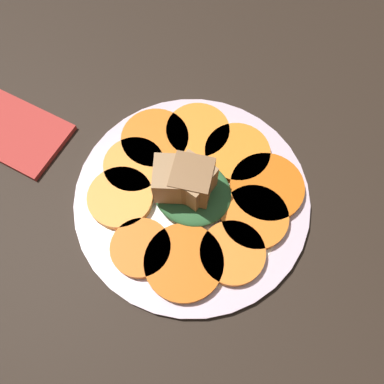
% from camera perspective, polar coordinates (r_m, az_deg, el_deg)
% --- Properties ---
extents(table_slab, '(1.20, 1.20, 0.02)m').
position_cam_1_polar(table_slab, '(0.51, 0.00, -1.38)').
color(table_slab, black).
rests_on(table_slab, ground).
extents(plate, '(0.31, 0.31, 0.01)m').
position_cam_1_polar(plate, '(0.49, 0.00, -0.73)').
color(plate, silver).
rests_on(plate, table_slab).
extents(carrot_slice_0, '(0.09, 0.09, 0.01)m').
position_cam_1_polar(carrot_slice_0, '(0.53, 0.89, 9.25)').
color(carrot_slice_0, orange).
rests_on(carrot_slice_0, plate).
extents(carrot_slice_1, '(0.09, 0.09, 0.01)m').
position_cam_1_polar(carrot_slice_1, '(0.52, -5.64, 8.08)').
color(carrot_slice_1, orange).
rests_on(carrot_slice_1, plate).
extents(carrot_slice_2, '(0.08, 0.08, 0.01)m').
position_cam_1_polar(carrot_slice_2, '(0.51, -8.58, 4.40)').
color(carrot_slice_2, orange).
rests_on(carrot_slice_2, plate).
extents(carrot_slice_3, '(0.08, 0.08, 0.01)m').
position_cam_1_polar(carrot_slice_3, '(0.49, -10.84, -0.84)').
color(carrot_slice_3, '#F99439').
rests_on(carrot_slice_3, plate).
extents(carrot_slice_4, '(0.07, 0.07, 0.01)m').
position_cam_1_polar(carrot_slice_4, '(0.47, -7.82, -8.43)').
color(carrot_slice_4, orange).
rests_on(carrot_slice_4, plate).
extents(carrot_slice_5, '(0.10, 0.10, 0.01)m').
position_cam_1_polar(carrot_slice_5, '(0.46, -1.25, -10.68)').
color(carrot_slice_5, '#D76115').
rests_on(carrot_slice_5, plate).
extents(carrot_slice_6, '(0.08, 0.08, 0.01)m').
position_cam_1_polar(carrot_slice_6, '(0.46, 6.17, -9.20)').
color(carrot_slice_6, orange).
rests_on(carrot_slice_6, plate).
extents(carrot_slice_7, '(0.09, 0.09, 0.01)m').
position_cam_1_polar(carrot_slice_7, '(0.48, 9.49, -3.83)').
color(carrot_slice_7, orange).
rests_on(carrot_slice_7, plate).
extents(carrot_slice_8, '(0.10, 0.10, 0.01)m').
position_cam_1_polar(carrot_slice_8, '(0.50, 11.31, 0.71)').
color(carrot_slice_8, '#D45E12').
rests_on(carrot_slice_8, plate).
extents(carrot_slice_9, '(0.09, 0.09, 0.01)m').
position_cam_1_polar(carrot_slice_9, '(0.51, 6.90, 5.98)').
color(carrot_slice_9, orange).
rests_on(carrot_slice_9, plate).
extents(center_pile, '(0.10, 0.09, 0.07)m').
position_cam_1_polar(center_pile, '(0.46, -0.53, 1.08)').
color(center_pile, '#2D6033').
rests_on(center_pile, plate).
extents(fork, '(0.18, 0.04, 0.00)m').
position_cam_1_polar(fork, '(0.52, 3.87, 5.82)').
color(fork, silver).
rests_on(fork, plate).
extents(napkin, '(0.16, 0.10, 0.01)m').
position_cam_1_polar(napkin, '(0.60, -25.87, 8.52)').
color(napkin, '#B2332D').
rests_on(napkin, table_slab).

